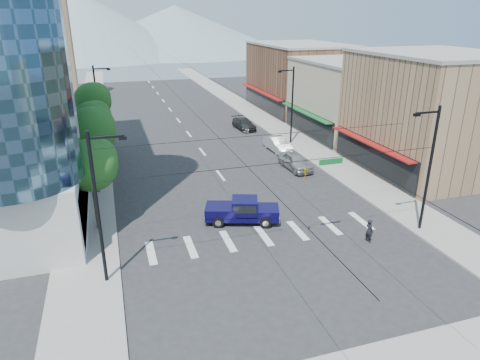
{
  "coord_description": "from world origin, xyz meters",
  "views": [
    {
      "loc": [
        -9.68,
        -23.28,
        14.48
      ],
      "look_at": [
        -0.87,
        4.92,
        3.0
      ],
      "focal_mm": 32.0,
      "sensor_mm": 36.0,
      "label": 1
    }
  ],
  "objects_px": {
    "parked_car_mid": "(278,144)",
    "parked_car_near": "(295,161)",
    "pedestrian": "(369,231)",
    "pickup_truck": "(242,210)",
    "parked_car_far": "(244,124)"
  },
  "relations": [
    {
      "from": "parked_car_near",
      "to": "pickup_truck",
      "type": "bearing_deg",
      "value": -135.57
    },
    {
      "from": "pickup_truck",
      "to": "parked_car_far",
      "type": "bearing_deg",
      "value": 90.37
    },
    {
      "from": "parked_car_mid",
      "to": "parked_car_far",
      "type": "distance_m",
      "value": 10.65
    },
    {
      "from": "pedestrian",
      "to": "parked_car_mid",
      "type": "xyz_separation_m",
      "value": [
        1.88,
        21.08,
        -0.04
      ]
    },
    {
      "from": "pickup_truck",
      "to": "parked_car_near",
      "type": "relative_size",
      "value": 1.21
    },
    {
      "from": "pickup_truck",
      "to": "parked_car_mid",
      "type": "distance_m",
      "value": 18.19
    },
    {
      "from": "parked_car_mid",
      "to": "parked_car_near",
      "type": "bearing_deg",
      "value": -98.36
    },
    {
      "from": "pickup_truck",
      "to": "pedestrian",
      "type": "xyz_separation_m",
      "value": [
        7.34,
        -5.4,
        -0.14
      ]
    },
    {
      "from": "pedestrian",
      "to": "parked_car_far",
      "type": "height_order",
      "value": "pedestrian"
    },
    {
      "from": "pickup_truck",
      "to": "pedestrian",
      "type": "bearing_deg",
      "value": -17.83
    },
    {
      "from": "pickup_truck",
      "to": "parked_car_far",
      "type": "height_order",
      "value": "pickup_truck"
    },
    {
      "from": "pickup_truck",
      "to": "parked_car_mid",
      "type": "xyz_separation_m",
      "value": [
        9.22,
        15.68,
        -0.17
      ]
    },
    {
      "from": "pedestrian",
      "to": "parked_car_near",
      "type": "xyz_separation_m",
      "value": [
        1.28,
        14.93,
        -0.02
      ]
    },
    {
      "from": "pedestrian",
      "to": "parked_car_far",
      "type": "bearing_deg",
      "value": -12.94
    },
    {
      "from": "parked_car_near",
      "to": "parked_car_mid",
      "type": "xyz_separation_m",
      "value": [
        0.59,
        6.15,
        -0.02
      ]
    }
  ]
}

